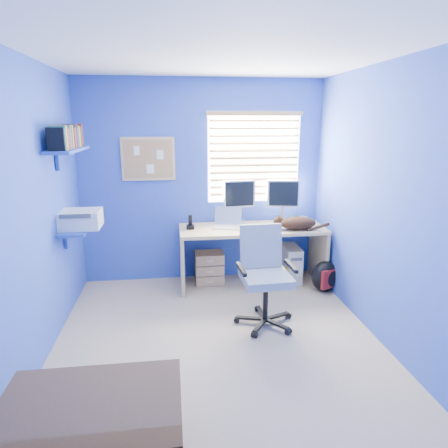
{
  "coord_description": "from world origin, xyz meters",
  "views": [
    {
      "loc": [
        -0.38,
        -3.35,
        1.99
      ],
      "look_at": [
        0.15,
        0.65,
        0.95
      ],
      "focal_mm": 32.0,
      "sensor_mm": 36.0,
      "label": 1
    }
  ],
  "objects": [
    {
      "name": "floor",
      "position": [
        0.0,
        0.0,
        0.0
      ],
      "size": [
        3.0,
        3.2,
        0.0
      ],
      "primitive_type": "cube",
      "color": "#C1AC93",
      "rests_on": "ground"
    },
    {
      "name": "ceiling",
      "position": [
        0.0,
        0.0,
        2.5
      ],
      "size": [
        3.0,
        3.2,
        0.0
      ],
      "primitive_type": "cube",
      "color": "white",
      "rests_on": "wall_back"
    },
    {
      "name": "wall_back",
      "position": [
        0.0,
        1.6,
        1.25
      ],
      "size": [
        3.0,
        0.01,
        2.5
      ],
      "primitive_type": "cube",
      "color": "#384BBC",
      "rests_on": "ground"
    },
    {
      "name": "wall_front",
      "position": [
        0.0,
        -1.6,
        1.25
      ],
      "size": [
        3.0,
        0.01,
        2.5
      ],
      "primitive_type": "cube",
      "color": "#384BBC",
      "rests_on": "ground"
    },
    {
      "name": "wall_left",
      "position": [
        -1.5,
        0.0,
        1.25
      ],
      "size": [
        0.01,
        3.2,
        2.5
      ],
      "primitive_type": "cube",
      "color": "#384BBC",
      "rests_on": "ground"
    },
    {
      "name": "wall_right",
      "position": [
        1.5,
        0.0,
        1.25
      ],
      "size": [
        0.01,
        3.2,
        2.5
      ],
      "primitive_type": "cube",
      "color": "#384BBC",
      "rests_on": "ground"
    },
    {
      "name": "desk",
      "position": [
        0.58,
        1.26,
        0.37
      ],
      "size": [
        1.76,
        0.65,
        0.74
      ],
      "primitive_type": "cube",
      "color": "tan",
      "rests_on": "floor"
    },
    {
      "name": "laptop",
      "position": [
        0.27,
        1.29,
        0.85
      ],
      "size": [
        0.39,
        0.34,
        0.22
      ],
      "primitive_type": "cube",
      "rotation": [
        0.0,
        0.0,
        -0.28
      ],
      "color": "silver",
      "rests_on": "desk"
    },
    {
      "name": "monitor_left",
      "position": [
        0.46,
        1.52,
        1.01
      ],
      "size": [
        0.41,
        0.16,
        0.54
      ],
      "primitive_type": "cube",
      "rotation": [
        0.0,
        0.0,
        0.1
      ],
      "color": "silver",
      "rests_on": "desk"
    },
    {
      "name": "monitor_right",
      "position": [
        1.0,
        1.47,
        1.01
      ],
      "size": [
        0.41,
        0.18,
        0.54
      ],
      "primitive_type": "cube",
      "rotation": [
        0.0,
        0.0,
        -0.17
      ],
      "color": "silver",
      "rests_on": "desk"
    },
    {
      "name": "phone",
      "position": [
        -0.17,
        1.29,
        0.82
      ],
      "size": [
        0.09,
        0.11,
        0.17
      ],
      "primitive_type": "cube",
      "rotation": [
        0.0,
        0.0,
        -0.01
      ],
      "color": "black",
      "rests_on": "desk"
    },
    {
      "name": "mug",
      "position": [
        1.14,
        1.35,
        0.79
      ],
      "size": [
        0.1,
        0.09,
        0.1
      ],
      "primitive_type": "imported",
      "color": "#286D63",
      "rests_on": "desk"
    },
    {
      "name": "cd_spindle",
      "position": [
        1.27,
        1.42,
        0.78
      ],
      "size": [
        0.13,
        0.13,
        0.07
      ],
      "primitive_type": "cylinder",
      "color": "silver",
      "rests_on": "desk"
    },
    {
      "name": "cat",
      "position": [
        1.09,
        1.08,
        0.82
      ],
      "size": [
        0.48,
        0.34,
        0.16
      ],
      "primitive_type": "ellipsoid",
      "rotation": [
        0.0,
        0.0,
        -0.28
      ],
      "color": "black",
      "rests_on": "desk"
    },
    {
      "name": "tower_pc",
      "position": [
        1.11,
        1.33,
        0.23
      ],
      "size": [
        0.2,
        0.45,
        0.45
      ],
      "primitive_type": "cube",
      "rotation": [
        0.0,
        0.0,
        -0.03
      ],
      "color": "beige",
      "rests_on": "floor"
    },
    {
      "name": "drawer_boxes",
      "position": [
        0.06,
        1.37,
        0.2
      ],
      "size": [
        0.35,
        0.28,
        0.41
      ],
      "primitive_type": "cube",
      "color": "tan",
      "rests_on": "floor"
    },
    {
      "name": "yellow_book",
      "position": [
        0.97,
        1.13,
        0.12
      ],
      "size": [
        0.03,
        0.17,
        0.24
      ],
      "primitive_type": "cube",
      "color": "yellow",
      "rests_on": "floor"
    },
    {
      "name": "backpack",
      "position": [
        1.4,
        0.93,
        0.19
      ],
      "size": [
        0.39,
        0.35,
        0.38
      ],
      "primitive_type": "ellipsoid",
      "rotation": [
        0.0,
        0.0,
        0.41
      ],
      "color": "black",
      "rests_on": "floor"
    },
    {
      "name": "bed_corner",
      "position": [
        -0.87,
        -1.37,
        0.24
      ],
      "size": [
        0.98,
        0.7,
        0.47
      ],
      "primitive_type": "cube",
      "color": "brown",
      "rests_on": "floor"
    },
    {
      "name": "office_chair",
      "position": [
        0.51,
        0.27,
        0.37
      ],
      "size": [
        0.6,
        0.6,
        0.98
      ],
      "color": "black",
      "rests_on": "floor"
    },
    {
      "name": "window_blinds",
      "position": [
        0.65,
        1.57,
        1.55
      ],
      "size": [
        1.15,
        0.05,
        1.1
      ],
      "color": "white",
      "rests_on": "ground"
    },
    {
      "name": "corkboard",
      "position": [
        -0.65,
        1.58,
        1.55
      ],
      "size": [
        0.64,
        0.02,
        0.52
      ],
      "color": "tan",
      "rests_on": "ground"
    },
    {
      "name": "wall_shelves",
      "position": [
        -1.35,
        0.75,
        1.43
      ],
      "size": [
        0.42,
        0.9,
        1.05
      ],
      "color": "#2748A6",
      "rests_on": "ground"
    }
  ]
}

